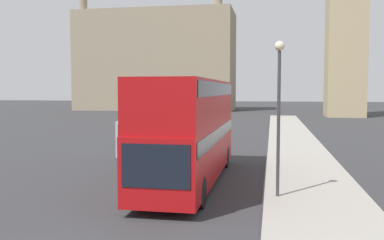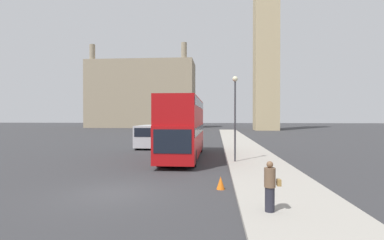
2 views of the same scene
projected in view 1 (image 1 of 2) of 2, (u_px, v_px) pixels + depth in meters
name	position (u px, v px, depth m)	size (l,w,h in m)	color
building_block_distant	(157.00, 61.00, 88.81)	(31.81, 13.38, 24.44)	gray
red_double_decker_bus	(191.00, 126.00, 18.73)	(2.53, 11.51, 4.49)	#A80F11
white_van	(145.00, 136.00, 26.76)	(2.00, 5.40, 2.28)	#B2B7BC
street_lamp	(279.00, 95.00, 15.59)	(0.36, 0.36, 5.70)	#38383D
parked_sedan	(190.00, 122.00, 45.61)	(1.85, 4.34, 1.45)	navy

